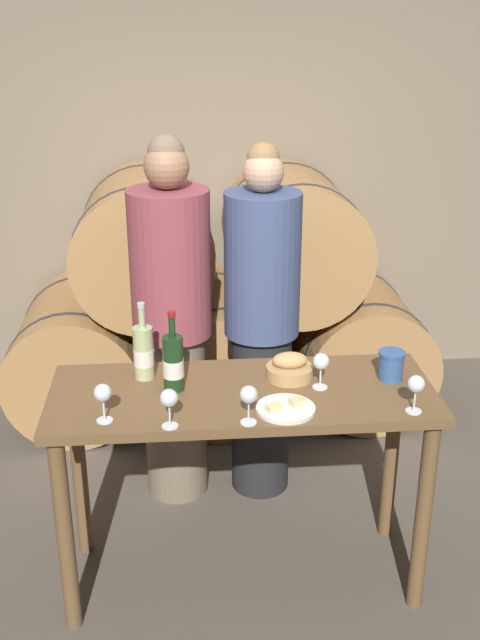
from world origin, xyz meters
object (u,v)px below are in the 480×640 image
wine_glass_far_left (103,394)px  wine_glass_far_right (416,386)px  tasting_table (242,424)px  blue_crock (391,364)px  person_right (262,326)px  wine_bottle_white (144,352)px  wine_bottle_red (173,363)px  cheese_plate (286,408)px  wine_glass_left (169,400)px  wine_glass_right (321,362)px  wine_glass_center (249,396)px  bread_basket (290,368)px  person_left (172,325)px

wine_glass_far_left → wine_glass_far_right: size_ratio=1.00×
tasting_table → blue_crock: size_ratio=12.70×
person_right → wine_bottle_white: 0.76m
tasting_table → wine_bottle_red: (-0.27, 0.03, 0.26)m
cheese_plate → wine_glass_left: (-0.43, -0.08, 0.10)m
wine_glass_far_left → wine_glass_right: 0.84m
blue_crock → wine_glass_center: (-0.60, -0.30, 0.04)m
wine_glass_center → wine_glass_far_right: (0.61, 0.03, 0.00)m
person_right → cheese_plate: size_ratio=7.88×
blue_crock → wine_glass_far_right: wine_glass_far_right is taller
wine_bottle_white → cheese_plate: bearing=-31.1°
wine_glass_far_left → bread_basket: bearing=22.1°
person_right → bread_basket: (0.05, -0.58, 0.05)m
wine_bottle_red → wine_glass_far_right: size_ratio=2.24×
blue_crock → wine_glass_left: bearing=-160.8°
person_left → wine_bottle_red: bearing=-89.3°
wine_bottle_white → wine_glass_far_right: 1.06m
blue_crock → wine_glass_far_right: 0.28m
wine_bottle_white → blue_crock: 0.99m
blue_crock → wine_glass_center: size_ratio=0.81×
wine_bottle_white → wine_glass_right: size_ratio=2.20×
tasting_table → bread_basket: (0.20, 0.10, 0.19)m
wine_bottle_white → wine_glass_far_left: 0.37m
wine_glass_far_right → tasting_table: bearing=160.4°
cheese_plate → wine_glass_far_left: size_ratio=1.51×
tasting_table → person_right: size_ratio=0.86×
wine_glass_far_left → wine_glass_left: 0.24m
wine_bottle_red → wine_glass_far_right: bearing=-15.9°
person_left → wine_glass_far_right: person_left is taller
tasting_table → wine_glass_right: 0.40m
tasting_table → wine_glass_far_left: size_ratio=10.27×
cheese_plate → wine_glass_right: size_ratio=1.51×
wine_bottle_white → wine_glass_far_right: size_ratio=2.20×
wine_bottle_red → tasting_table: bearing=-6.9°
wine_glass_left → wine_glass_right: same height
cheese_plate → wine_glass_far_right: wine_glass_far_right is taller
bread_basket → wine_glass_far_right: bearing=-37.2°
blue_crock → wine_glass_right: bearing=-170.5°
cheese_plate → wine_glass_right: wine_glass_right is taller
wine_glass_left → wine_glass_far_right: size_ratio=1.00×
wine_glass_left → cheese_plate: bearing=10.8°
wine_bottle_white → blue_crock: size_ratio=2.72×
person_left → blue_crock: (0.87, -0.63, 0.06)m
wine_bottle_white → wine_glass_far_left: (-0.13, -0.34, -0.00)m
wine_glass_far_left → tasting_table: bearing=20.6°
tasting_table → person_right: bearing=77.5°
wine_glass_left → tasting_table: bearing=42.0°
wine_bottle_red → blue_crock: wine_bottle_red is taller
tasting_table → wine_bottle_white: bearing=158.9°
bread_basket → cheese_plate: bearing=-101.2°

